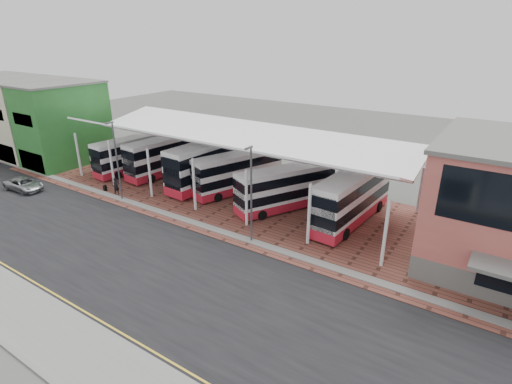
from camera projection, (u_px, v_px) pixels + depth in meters
ground at (180, 269)px, 28.84m from camera, size 140.00×140.00×0.00m
road at (170, 276)px, 28.06m from camera, size 120.00×14.00×0.02m
forecourt at (291, 213)px, 37.88m from camera, size 72.00×16.00×0.06m
sidewalk at (65, 344)px, 21.84m from camera, size 120.00×4.00×0.14m
north_kerb at (231, 235)px, 33.62m from camera, size 120.00×0.80×0.14m
yellow_line_near at (97, 324)px, 23.41m from camera, size 120.00×0.12×0.01m
yellow_line_far at (101, 321)px, 23.64m from camera, size 120.00×0.12×0.01m
canopy at (228, 140)px, 40.56m from camera, size 37.00×11.63×7.07m
shop_green at (64, 124)px, 50.80m from camera, size 6.40×10.20×10.22m
shop_cream at (36, 118)px, 54.13m from camera, size 6.40×10.20×10.22m
shop_brick at (11, 113)px, 57.45m from camera, size 6.40×10.20×10.22m
lamp_west at (117, 159)px, 39.25m from camera, size 0.16×0.90×8.07m
lamp_east at (251, 192)px, 31.06m from camera, size 0.16×0.90×8.07m
bus_0 at (134, 154)px, 48.68m from camera, size 3.29×10.26×4.15m
bus_1 at (167, 156)px, 47.67m from camera, size 3.50×10.88×4.41m
bus_2 at (212, 163)px, 44.18m from camera, size 3.52×12.03×4.90m
bus_3 at (238, 173)px, 42.17m from camera, size 5.63×10.38×4.20m
bus_4 at (285, 189)px, 37.99m from camera, size 6.66×9.89×4.11m
bus_5 at (352, 197)px, 35.35m from camera, size 3.41×11.34×4.61m
silver_car at (24, 184)px, 43.12m from camera, size 4.89×2.55×1.32m
pedestrian at (116, 186)px, 41.67m from camera, size 0.48×0.70×1.86m
suitcase at (105, 188)px, 42.91m from camera, size 0.36×0.26×0.62m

